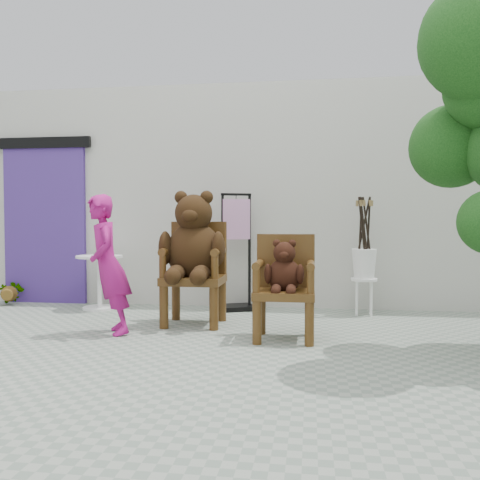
{
  "coord_description": "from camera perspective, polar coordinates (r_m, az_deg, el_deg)",
  "views": [
    {
      "loc": [
        0.73,
        -4.15,
        1.17
      ],
      "look_at": [
        -0.05,
        1.38,
        0.95
      ],
      "focal_mm": 38.0,
      "sensor_mm": 36.0,
      "label": 1
    }
  ],
  "objects": [
    {
      "name": "chair_big",
      "position": [
        5.68,
        -5.2,
        -1.13
      ],
      "size": [
        0.74,
        0.78,
        1.5
      ],
      "color": "#3E250D",
      "rests_on": "ground"
    },
    {
      "name": "cafe_table",
      "position": [
        6.93,
        -15.49,
        -3.87
      ],
      "size": [
        0.6,
        0.6,
        0.7
      ],
      "rotation": [
        0.0,
        0.0,
        -0.13
      ],
      "color": "white",
      "rests_on": "ground"
    },
    {
      "name": "ground_plane",
      "position": [
        4.37,
        -1.95,
        -13.28
      ],
      "size": [
        60.0,
        60.0,
        0.0
      ],
      "primitive_type": "plane",
      "color": "gray",
      "rests_on": "ground"
    },
    {
      "name": "stool_bucket",
      "position": [
        6.41,
        13.76,
        -2.53
      ],
      "size": [
        0.32,
        0.32,
        1.45
      ],
      "rotation": [
        0.0,
        0.0,
        -0.07
      ],
      "color": "white",
      "rests_on": "ground"
    },
    {
      "name": "doorway",
      "position": [
        7.69,
        -21.05,
        2.07
      ],
      "size": [
        1.4,
        0.11,
        2.33
      ],
      "color": "#45297D",
      "rests_on": "ground"
    },
    {
      "name": "potted_plant",
      "position": [
        7.76,
        -24.36,
        -5.25
      ],
      "size": [
        0.42,
        0.39,
        0.37
      ],
      "primitive_type": "imported",
      "rotation": [
        0.0,
        0.0,
        0.4
      ],
      "color": "black",
      "rests_on": "ground"
    },
    {
      "name": "back_wall",
      "position": [
        7.29,
        2.25,
        4.85
      ],
      "size": [
        9.0,
        1.0,
        3.0
      ],
      "primitive_type": "cube",
      "color": "beige",
      "rests_on": "ground"
    },
    {
      "name": "chair_small",
      "position": [
        5.01,
        5.03,
        -4.24
      ],
      "size": [
        0.59,
        0.54,
        1.03
      ],
      "color": "#3E250D",
      "rests_on": "ground"
    },
    {
      "name": "person",
      "position": [
        5.34,
        -14.55,
        -2.74
      ],
      "size": [
        0.55,
        0.62,
        1.42
      ],
      "primitive_type": "imported",
      "rotation": [
        0.0,
        0.0,
        -1.06
      ],
      "color": "#A3146D",
      "rests_on": "ground"
    },
    {
      "name": "display_stand",
      "position": [
        6.59,
        -0.43,
        -2.84
      ],
      "size": [
        0.55,
        0.5,
        1.51
      ],
      "rotation": [
        0.0,
        0.0,
        0.4
      ],
      "color": "black",
      "rests_on": "ground"
    }
  ]
}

